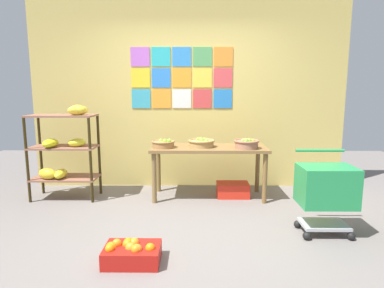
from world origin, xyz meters
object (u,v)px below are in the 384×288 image
produce_crate_under_table (233,190)px  orange_crate_foreground (131,253)px  fruit_basket_right (202,143)px  display_table (209,153)px  banana_shelf_unit (64,147)px  fruit_basket_left (163,144)px  fruit_basket_centre (247,144)px  shopping_cart (326,188)px

produce_crate_under_table → orange_crate_foreground: 2.05m
fruit_basket_right → display_table: bearing=7.0°
banana_shelf_unit → produce_crate_under_table: 2.35m
display_table → orange_crate_foreground: size_ratio=3.30×
fruit_basket_left → fruit_basket_centre: size_ratio=0.95×
fruit_basket_left → orange_crate_foreground: 1.80m
produce_crate_under_table → orange_crate_foreground: size_ratio=0.93×
fruit_basket_right → fruit_basket_left: size_ratio=1.14×
banana_shelf_unit → fruit_basket_right: (1.83, 0.08, 0.05)m
fruit_basket_centre → shopping_cart: (0.64, -1.04, -0.29)m
fruit_basket_centre → produce_crate_under_table: size_ratio=0.75×
orange_crate_foreground → fruit_basket_left: bearing=86.0°
banana_shelf_unit → produce_crate_under_table: bearing=2.7°
banana_shelf_unit → orange_crate_foreground: size_ratio=2.70×
fruit_basket_left → produce_crate_under_table: bearing=5.3°
fruit_basket_left → produce_crate_under_table: fruit_basket_left is taller
display_table → shopping_cart: shopping_cart is taller
banana_shelf_unit → display_table: (1.93, 0.09, -0.10)m
display_table → fruit_basket_centre: (0.49, -0.12, 0.15)m
banana_shelf_unit → fruit_basket_right: bearing=2.5°
orange_crate_foreground → display_table: bearing=67.5°
fruit_basket_left → shopping_cart: size_ratio=0.37×
banana_shelf_unit → shopping_cart: bearing=-19.3°
display_table → produce_crate_under_table: (0.34, 0.01, -0.52)m
fruit_basket_centre → shopping_cart: same height
fruit_basket_right → shopping_cart: shopping_cart is taller
fruit_basket_left → shopping_cart: bearing=-32.2°
display_table → fruit_basket_centre: size_ratio=4.74×
fruit_basket_right → shopping_cart: bearing=-43.2°
display_table → fruit_basket_right: bearing=-173.0°
fruit_basket_centre → shopping_cart: 1.25m
orange_crate_foreground → shopping_cart: bearing=17.5°
orange_crate_foreground → shopping_cart: shopping_cart is taller
fruit_basket_left → orange_crate_foreground: size_ratio=0.66×
banana_shelf_unit → orange_crate_foreground: (1.20, -1.65, -0.62)m
fruit_basket_right → fruit_basket_centre: 0.60m
fruit_basket_right → fruit_basket_centre: (0.58, -0.11, 0.01)m
display_table → produce_crate_under_table: 0.62m
display_table → orange_crate_foreground: 1.96m
fruit_basket_right → fruit_basket_left: 0.51m
display_table → shopping_cart: (1.12, -1.16, -0.13)m
fruit_basket_right → banana_shelf_unit: bearing=-177.5°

